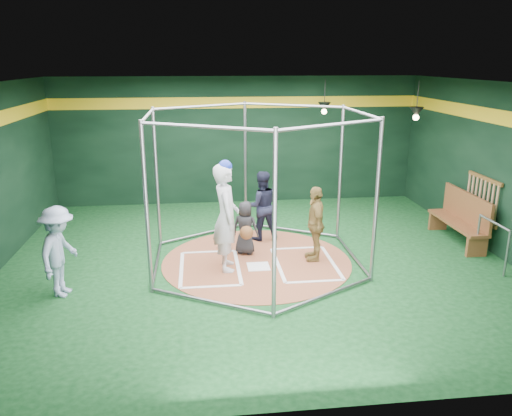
{
  "coord_description": "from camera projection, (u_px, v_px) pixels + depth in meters",
  "views": [
    {
      "loc": [
        -1.1,
        -9.29,
        3.91
      ],
      "look_at": [
        0.0,
        0.1,
        1.1
      ],
      "focal_mm": 35.0,
      "sensor_mm": 36.0,
      "label": 1
    }
  ],
  "objects": [
    {
      "name": "catcher_figure",
      "position": [
        245.0,
        228.0,
        10.32
      ],
      "size": [
        0.65,
        0.66,
        1.12
      ],
      "color": "black",
      "rests_on": "clay_disc"
    },
    {
      "name": "visitor_leopard",
      "position": [
        315.0,
        223.0,
        9.97
      ],
      "size": [
        0.44,
        0.92,
        1.52
      ],
      "primitive_type": "imported",
      "rotation": [
        0.0,
        0.0,
        -1.65
      ],
      "color": "tan",
      "rests_on": "clay_disc"
    },
    {
      "name": "home_plate",
      "position": [
        258.0,
        266.0,
        9.79
      ],
      "size": [
        0.43,
        0.43,
        0.01
      ],
      "primitive_type": "cube",
      "color": "white",
      "rests_on": "clay_disc"
    },
    {
      "name": "batter_box_right",
      "position": [
        305.0,
        263.0,
        9.94
      ],
      "size": [
        1.17,
        1.77,
        0.01
      ],
      "color": "white",
      "rests_on": "clay_disc"
    },
    {
      "name": "umpire",
      "position": [
        261.0,
        206.0,
        11.11
      ],
      "size": [
        0.82,
        0.67,
        1.57
      ],
      "primitive_type": "imported",
      "rotation": [
        0.0,
        0.0,
        3.24
      ],
      "color": "black",
      "rests_on": "clay_disc"
    },
    {
      "name": "batting_cage",
      "position": [
        257.0,
        190.0,
        9.65
      ],
      "size": [
        4.05,
        4.67,
        3.0
      ],
      "color": "gray",
      "rests_on": "ground"
    },
    {
      "name": "pendant_lamp_far",
      "position": [
        416.0,
        112.0,
        11.65
      ],
      "size": [
        0.34,
        0.34,
        0.9
      ],
      "color": "black",
      "rests_on": "room_shell"
    },
    {
      "name": "steel_railing",
      "position": [
        493.0,
        237.0,
        9.71
      ],
      "size": [
        0.05,
        1.06,
        0.92
      ],
      "color": "gray",
      "rests_on": "ground"
    },
    {
      "name": "room_shell",
      "position": [
        257.0,
        177.0,
        9.59
      ],
      "size": [
        10.1,
        9.1,
        3.53
      ],
      "color": "#0C3515",
      "rests_on": "ground"
    },
    {
      "name": "pendant_lamp_near",
      "position": [
        324.0,
        107.0,
        12.97
      ],
      "size": [
        0.34,
        0.34,
        0.9
      ],
      "color": "black",
      "rests_on": "room_shell"
    },
    {
      "name": "batter_box_left",
      "position": [
        210.0,
        268.0,
        9.73
      ],
      "size": [
        1.17,
        1.77,
        0.01
      ],
      "color": "white",
      "rests_on": "clay_disc"
    },
    {
      "name": "clay_disc",
      "position": [
        257.0,
        261.0,
        10.08
      ],
      "size": [
        3.8,
        3.8,
        0.01
      ],
      "primitive_type": "cylinder",
      "color": "#975436",
      "rests_on": "ground"
    },
    {
      "name": "batter_figure",
      "position": [
        226.0,
        216.0,
        9.44
      ],
      "size": [
        0.53,
        0.77,
        2.14
      ],
      "color": "#BABAC1",
      "rests_on": "clay_disc"
    },
    {
      "name": "bat_rack",
      "position": [
        482.0,
        199.0,
        10.71
      ],
      "size": [
        0.07,
        1.25,
        0.98
      ],
      "color": "brown",
      "rests_on": "room_shell"
    },
    {
      "name": "bystander_blue",
      "position": [
        59.0,
        252.0,
        8.45
      ],
      "size": [
        0.79,
        1.13,
        1.59
      ],
      "primitive_type": "imported",
      "rotation": [
        0.0,
        0.0,
        1.36
      ],
      "color": "#8E9EBB",
      "rests_on": "ground"
    },
    {
      "name": "dugout_bench",
      "position": [
        461.0,
        217.0,
        11.02
      ],
      "size": [
        0.45,
        1.94,
        1.13
      ],
      "color": "brown",
      "rests_on": "ground"
    }
  ]
}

